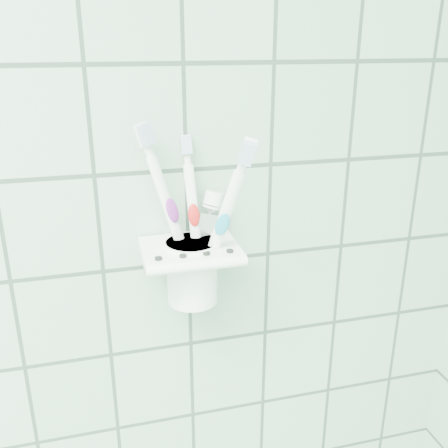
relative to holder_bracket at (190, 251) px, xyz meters
name	(u,v)px	position (x,y,z in m)	size (l,w,h in m)	color
holder_bracket	(190,251)	(0.00, 0.00, 0.00)	(0.12, 0.10, 0.04)	white
cup	(192,268)	(0.00, 0.00, -0.03)	(0.07, 0.07, 0.08)	white
toothbrush_pink	(195,208)	(0.01, 0.01, 0.05)	(0.07, 0.03, 0.22)	white
toothbrush_blue	(201,219)	(0.01, 0.00, 0.04)	(0.02, 0.05, 0.20)	white
toothbrush_orange	(197,209)	(0.01, 0.01, 0.05)	(0.05, 0.07, 0.22)	white
toothpaste_tube	(191,235)	(0.01, 0.02, 0.01)	(0.06, 0.04, 0.14)	silver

